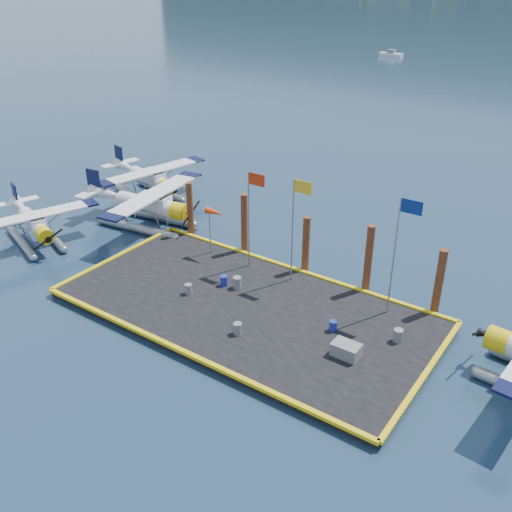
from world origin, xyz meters
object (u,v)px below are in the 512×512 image
Objects in this scene: piling_3 at (368,261)px; flagpole_blue at (400,240)px; piling_0 at (190,211)px; drum_2 at (333,326)px; windsock at (215,214)px; flagpole_red at (252,206)px; drum_3 at (188,289)px; piling_1 at (244,225)px; drum_0 at (224,281)px; seaplane_c at (151,181)px; crate at (346,350)px; drum_1 at (237,328)px; drum_4 at (398,335)px; flagpole_yellow at (296,216)px; seaplane_a at (35,226)px; piling_4 at (439,284)px; piling_2 at (306,247)px; drum_5 at (237,283)px; seaplane_b at (150,207)px.

flagpole_blue is at bearing -36.07° from piling_3.
flagpole_blue is 15.51m from piling_0.
drum_2 is 10.76m from windsock.
flagpole_blue is at bearing -0.00° from flagpole_red.
piling_1 is (-0.64, 6.21, 1.41)m from drum_3.
windsock is at bearing 134.76° from drum_0.
crate is (22.25, -9.95, -0.70)m from seaplane_c.
drum_4 is (6.79, 3.99, 0.02)m from drum_1.
flagpole_yellow reaches higher than drum_3.
piling_4 is (24.86, 6.64, 0.69)m from seaplane_a.
piling_4 reaches higher than drum_4.
seaplane_c is at bearing 167.14° from piling_2.
seaplane_a is at bearing -139.77° from piling_0.
drum_5 is at bearing -177.56° from drum_4.
flagpole_red is at bearing 180.00° from flagpole_blue.
drum_2 is 0.09× the size of flagpole_yellow.
drum_2 is at bearing -84.64° from piling_3.
flagpole_red reaches higher than drum_0.
seaplane_b is 2.50× the size of piling_0.
flagpole_blue reaches higher than seaplane_a.
piling_3 is (-1.92, 6.22, 1.42)m from crate.
piling_4 is (24.33, -3.73, 0.57)m from seaplane_c.
piling_3 is (-3.47, 3.73, 1.42)m from drum_4.
flagpole_yellow is 8.35m from piling_4.
drum_5 is at bearing -157.55° from piling_4.
seaplane_c is 15.76m from drum_0.
piling_2 reaches higher than drum_3.
drum_1 is at bearing -53.18° from drum_5.
piling_1 is at bearing 180.00° from piling_4.
piling_3 is 1.07× the size of piling_4.
flagpole_yellow is at bearing 48.89° from drum_5.
drum_3 is at bearing -50.38° from piling_0.
drum_2 is 0.09× the size of flagpole_red.
seaplane_b is 7.96m from piling_1.
drum_4 is at bearing 116.56° from seaplane_a.
windsock is (11.33, 5.04, 1.92)m from seaplane_a.
piling_1 is 8.50m from piling_3.
crate is 0.32× the size of piling_1.
flagpole_yellow is 4.75m from piling_3.
flagpole_blue is 11.81m from windsock.
windsock is at bearing 72.07° from seaplane_b.
flagpole_yellow is 9.67m from piling_0.
crate is (1.47, -1.47, 0.06)m from drum_2.
drum_0 is 0.09× the size of flagpole_blue.
drum_2 is 0.84× the size of drum_4.
flagpole_red reaches higher than piling_3.
piling_0 is at bearing 155.27° from windsock.
piling_0 reaches higher than seaplane_c.
seaplane_c is 15.96m from drum_3.
drum_1 is at bearing -141.77° from drum_2.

